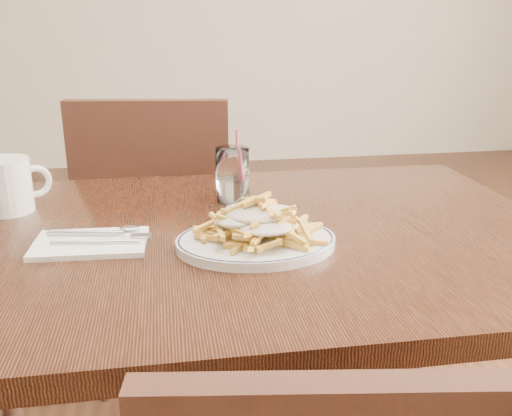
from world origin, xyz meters
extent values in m
cube|color=black|center=(0.00, 0.00, 0.73)|extent=(1.20, 0.80, 0.04)
cylinder|color=black|center=(-0.55, 0.35, 0.35)|extent=(0.05, 0.05, 0.71)
cylinder|color=black|center=(0.55, 0.35, 0.35)|extent=(0.05, 0.05, 0.71)
cube|color=black|center=(-0.14, 0.73, 0.43)|extent=(0.48, 0.48, 0.04)
cube|color=black|center=(-0.17, 0.54, 0.69)|extent=(0.43, 0.09, 0.46)
cylinder|color=black|center=(0.06, 0.88, 0.21)|extent=(0.04, 0.04, 0.41)
cylinder|color=black|center=(-0.30, 0.93, 0.21)|extent=(0.04, 0.04, 0.41)
cylinder|color=black|center=(0.01, 0.52, 0.21)|extent=(0.04, 0.04, 0.41)
cylinder|color=black|center=(-0.35, 0.57, 0.21)|extent=(0.04, 0.04, 0.41)
torus|color=black|center=(0.02, -0.08, 0.76)|extent=(0.28, 0.28, 0.01)
ellipsoid|color=beige|center=(0.02, -0.08, 0.81)|extent=(0.18, 0.16, 0.02)
cube|color=white|center=(-0.26, -0.03, 0.75)|extent=(0.19, 0.13, 0.01)
cylinder|color=white|center=(0.01, 0.18, 0.81)|extent=(0.07, 0.07, 0.11)
cylinder|color=white|center=(0.01, 0.18, 0.78)|extent=(0.06, 0.06, 0.05)
cylinder|color=#D3506C|center=(0.02, 0.19, 0.83)|extent=(0.01, 0.04, 0.15)
cylinder|color=white|center=(-0.44, 0.18, 0.80)|extent=(0.10, 0.10, 0.11)
torus|color=white|center=(-0.39, 0.21, 0.80)|extent=(0.07, 0.04, 0.07)
camera|label=1|loc=(-0.12, -0.96, 1.13)|focal=40.00mm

